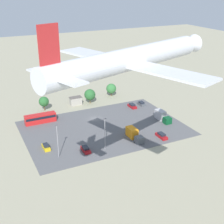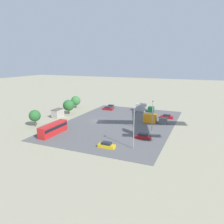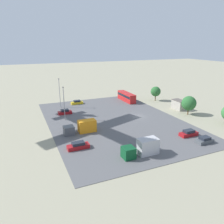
{
  "view_description": "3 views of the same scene",
  "coord_description": "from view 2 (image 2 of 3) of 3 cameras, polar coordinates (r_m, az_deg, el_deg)",
  "views": [
    {
      "loc": [
        39.51,
        95.93,
        46.63
      ],
      "look_at": [
        7.37,
        29.7,
        15.49
      ],
      "focal_mm": 50.0,
      "sensor_mm": 36.0,
      "label": 1
    },
    {
      "loc": [
        68.65,
        35.51,
        21.7
      ],
      "look_at": [
        2.85,
        7.03,
        4.66
      ],
      "focal_mm": 35.0,
      "sensor_mm": 36.0,
      "label": 2
    },
    {
      "loc": [
        -55.51,
        33.08,
        21.83
      ],
      "look_at": [
        -2.07,
        9.74,
        3.33
      ],
      "focal_mm": 35.0,
      "sensor_mm": 36.0,
      "label": 3
    }
  ],
  "objects": [
    {
      "name": "parked_truck_0",
      "position": [
        95.47,
        8.32,
        1.06
      ],
      "size": [
        2.42,
        7.69,
        3.28
      ],
      "color": "#0C4723",
      "rests_on": "ground"
    },
    {
      "name": "ground_plane",
      "position": [
        80.28,
        -3.8,
        -2.35
      ],
      "size": [
        400.0,
        400.0,
        0.0
      ],
      "primitive_type": "plane",
      "color": "gray"
    },
    {
      "name": "parked_car_1",
      "position": [
        55.99,
        -1.42,
        -8.68
      ],
      "size": [
        1.74,
        4.33,
        1.45
      ],
      "color": "gold",
      "rests_on": "ground"
    },
    {
      "name": "parking_lot_surface",
      "position": [
        76.94,
        1.76,
        -2.99
      ],
      "size": [
        53.4,
        36.92,
        0.08
      ],
      "color": "#565659",
      "rests_on": "ground"
    },
    {
      "name": "parked_truck_1",
      "position": [
        78.39,
        10.8,
        -1.82
      ],
      "size": [
        2.39,
        8.17,
        3.08
      ],
      "color": "#4C5156",
      "rests_on": "ground"
    },
    {
      "name": "parked_car_0",
      "position": [
        62.78,
        8.07,
        -6.3
      ],
      "size": [
        1.8,
        4.32,
        1.53
      ],
      "rotation": [
        0.0,
        0.0,
        3.14
      ],
      "color": "maroon",
      "rests_on": "ground"
    },
    {
      "name": "parked_car_3",
      "position": [
        101.61,
        -0.26,
        1.43
      ],
      "size": [
        1.97,
        4.02,
        1.46
      ],
      "color": "#4C5156",
      "rests_on": "ground"
    },
    {
      "name": "parked_car_2",
      "position": [
        97.34,
        -1.06,
        0.91
      ],
      "size": [
        1.92,
        4.59,
        1.51
      ],
      "rotation": [
        0.0,
        0.0,
        3.14
      ],
      "color": "maroon",
      "rests_on": "ground"
    },
    {
      "name": "bus",
      "position": [
        67.74,
        -15.14,
        -4.17
      ],
      "size": [
        10.88,
        2.6,
        3.26
      ],
      "rotation": [
        0.0,
        0.0,
        1.57
      ],
      "color": "red",
      "rests_on": "ground"
    },
    {
      "name": "tree_apron_mid",
      "position": [
        91.07,
        -11.28,
        1.72
      ],
      "size": [
        4.56,
        4.56,
        6.01
      ],
      "color": "brown",
      "rests_on": "ground"
    },
    {
      "name": "shed_building",
      "position": [
        87.57,
        -13.97,
        -0.28
      ],
      "size": [
        4.92,
        2.93,
        3.25
      ],
      "color": "#9E998E",
      "rests_on": "ground"
    },
    {
      "name": "tree_near_shed",
      "position": [
        102.71,
        -9.44,
        2.94
      ],
      "size": [
        4.34,
        4.34,
        5.61
      ],
      "color": "brown",
      "rests_on": "ground"
    },
    {
      "name": "light_pole_lot_centre",
      "position": [
        66.52,
        10.49,
        -0.98
      ],
      "size": [
        0.9,
        0.28,
        9.92
      ],
      "color": "gray",
      "rests_on": "ground"
    },
    {
      "name": "light_pole_lot_edge",
      "position": [
        53.88,
        5.7,
        -4.07
      ],
      "size": [
        0.9,
        0.28,
        10.2
      ],
      "color": "gray",
      "rests_on": "ground"
    },
    {
      "name": "parked_car_4",
      "position": [
        85.92,
        14.13,
        -1.19
      ],
      "size": [
        1.84,
        4.75,
        1.51
      ],
      "color": "maroon",
      "rests_on": "ground"
    },
    {
      "name": "tree_apron_far",
      "position": [
        77.05,
        -19.52,
        -0.92
      ],
      "size": [
        3.86,
        3.86,
        5.65
      ],
      "color": "brown",
      "rests_on": "ground"
    }
  ]
}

